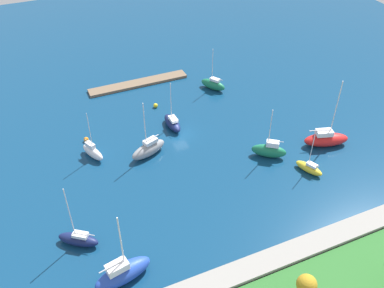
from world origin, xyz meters
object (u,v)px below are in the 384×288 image
object	(u,v)px
sailboat_blue_west_end	(123,273)
mooring_buoy_orange	(86,139)
sailboat_red_far_south	(326,139)
sailboat_green_lone_north	(269,150)
sailboat_yellow_along_channel	(309,168)
sailboat_green_mid_basin	(213,84)
sailboat_gray_center_basin	(149,149)
sailboat_white_outer_mooring	(93,152)
pier_dock	(138,83)
park_tree_midwest	(307,285)
sailboat_navy_by_breakwater	(78,239)
sailboat_navy_near_pier	(172,123)
mooring_buoy_yellow	(156,105)

from	to	relation	value
sailboat_blue_west_end	mooring_buoy_orange	xyz separation A→B (m)	(-1.88, -29.31, -0.98)
sailboat_red_far_south	sailboat_green_lone_north	distance (m)	10.62
sailboat_yellow_along_channel	sailboat_green_mid_basin	bearing A→B (deg)	-17.33
sailboat_gray_center_basin	sailboat_yellow_along_channel	bearing A→B (deg)	127.79
sailboat_blue_west_end	sailboat_white_outer_mooring	bearing A→B (deg)	74.05
pier_dock	park_tree_midwest	size ratio (longest dim) A/B	4.83
sailboat_red_far_south	sailboat_green_lone_north	xyz separation A→B (m)	(10.54, -1.23, 0.02)
sailboat_navy_by_breakwater	mooring_buoy_orange	xyz separation A→B (m)	(-5.73, -21.63, -0.50)
pier_dock	park_tree_midwest	distance (m)	55.93
sailboat_navy_by_breakwater	mooring_buoy_orange	world-z (taller)	sailboat_navy_by_breakwater
sailboat_white_outer_mooring	sailboat_blue_west_end	distance (m)	24.78
mooring_buoy_orange	sailboat_green_lone_north	bearing A→B (deg)	149.04
pier_dock	sailboat_green_lone_north	world-z (taller)	sailboat_green_lone_north
sailboat_navy_near_pier	sailboat_green_lone_north	xyz separation A→B (m)	(-11.63, 14.07, 0.30)
sailboat_gray_center_basin	sailboat_navy_by_breakwater	distance (m)	20.05
sailboat_navy_by_breakwater	mooring_buoy_yellow	xyz separation A→B (m)	(-20.41, -26.92, -0.49)
sailboat_green_mid_basin	sailboat_gray_center_basin	distance (m)	24.17
sailboat_red_far_south	sailboat_blue_west_end	xyz separation A→B (m)	(39.34, 11.92, 0.14)
sailboat_white_outer_mooring	sailboat_blue_west_end	xyz separation A→B (m)	(2.04, 24.69, 0.32)
mooring_buoy_yellow	sailboat_navy_by_breakwater	bearing A→B (deg)	52.82
sailboat_yellow_along_channel	sailboat_white_outer_mooring	distance (m)	35.21
sailboat_green_mid_basin	sailboat_yellow_along_channel	world-z (taller)	sailboat_green_mid_basin
sailboat_navy_near_pier	sailboat_green_mid_basin	size ratio (longest dim) A/B	1.02
park_tree_midwest	mooring_buoy_orange	distance (m)	44.03
pier_dock	mooring_buoy_yellow	bearing A→B (deg)	92.09
sailboat_navy_near_pier	sailboat_gray_center_basin	size ratio (longest dim) A/B	0.87
pier_dock	sailboat_gray_center_basin	bearing A→B (deg)	76.36
sailboat_navy_near_pier	sailboat_blue_west_end	distance (m)	32.19
park_tree_midwest	sailboat_white_outer_mooring	distance (m)	39.68
sailboat_green_lone_north	sailboat_green_mid_basin	bearing A→B (deg)	-56.16
sailboat_yellow_along_channel	sailboat_red_far_south	bearing A→B (deg)	-78.61
sailboat_red_far_south	mooring_buoy_orange	bearing A→B (deg)	171.95
sailboat_navy_by_breakwater	sailboat_green_mid_basin	bearing A→B (deg)	-103.76
mooring_buoy_orange	sailboat_yellow_along_channel	bearing A→B (deg)	144.50
sailboat_gray_center_basin	pier_dock	bearing A→B (deg)	-123.10
sailboat_red_far_south	mooring_buoy_yellow	bearing A→B (deg)	151.97
sailboat_navy_near_pier	sailboat_white_outer_mooring	world-z (taller)	sailboat_navy_near_pier
sailboat_green_lone_north	mooring_buoy_yellow	world-z (taller)	sailboat_green_lone_north
sailboat_navy_near_pier	sailboat_blue_west_end	size ratio (longest dim) A/B	0.82
park_tree_midwest	sailboat_white_outer_mooring	xyz separation A→B (m)	(16.03, -36.19, -2.84)
sailboat_gray_center_basin	sailboat_navy_by_breakwater	world-z (taller)	sailboat_gray_center_basin
sailboat_yellow_along_channel	sailboat_green_lone_north	distance (m)	7.00
sailboat_green_mid_basin	mooring_buoy_orange	xyz separation A→B (m)	(27.87, 7.03, -0.70)
sailboat_red_far_south	sailboat_gray_center_basin	world-z (taller)	sailboat_red_far_south
mooring_buoy_yellow	sailboat_gray_center_basin	bearing A→B (deg)	65.81
sailboat_red_far_south	pier_dock	bearing A→B (deg)	142.39
sailboat_gray_center_basin	sailboat_white_outer_mooring	distance (m)	9.21
sailboat_navy_near_pier	sailboat_blue_west_end	world-z (taller)	sailboat_blue_west_end
sailboat_green_mid_basin	sailboat_red_far_south	bearing A→B (deg)	168.85
sailboat_white_outer_mooring	mooring_buoy_orange	size ratio (longest dim) A/B	10.50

